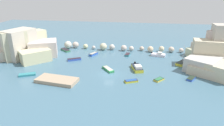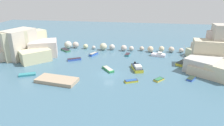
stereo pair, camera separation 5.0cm
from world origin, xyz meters
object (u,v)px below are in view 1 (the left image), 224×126
Objects in this scene: moored_boat_6 at (128,55)px; moored_boat_0 at (159,79)px; moored_boat_5 at (131,81)px; moored_boat_4 at (108,69)px; moored_boat_7 at (93,54)px; moored_boat_1 at (74,59)px; moored_boat_3 at (182,63)px; stone_dock at (57,80)px; moored_boat_8 at (191,78)px; moored_boat_11 at (158,55)px; moored_boat_9 at (137,68)px; moored_boat_10 at (65,50)px; moored_boat_2 at (27,75)px.

moored_boat_0 is at bearing 34.70° from moored_boat_6.
moored_boat_5 reaches higher than moored_boat_0.
moored_boat_7 reaches higher than moored_boat_4.
moored_boat_1 reaches higher than moored_boat_4.
moored_boat_3 is 1.31× the size of moored_boat_4.
stone_dock reaches higher than moored_boat_4.
moored_boat_0 is 7.76m from moored_boat_8.
moored_boat_4 is at bearing -126.22° from moored_boat_7.
moored_boat_11 is (-6.59, 16.33, 0.26)m from moored_boat_8.
moored_boat_9 is at bearing -102.15° from moored_boat_7.
moored_boat_10 is at bearing -80.82° from moored_boat_0.
moored_boat_5 reaches higher than moored_boat_2.
moored_boat_0 is at bearing 127.37° from moored_boat_1.
moored_boat_8 is 0.54× the size of moored_boat_9.
moored_boat_11 is (24.17, 22.39, 0.08)m from stone_dock.
moored_boat_9 is 13.92m from moored_boat_11.
stone_dock is at bearing -15.64° from moored_boat_5.
moored_boat_7 is (4.46, 5.74, 0.06)m from moored_boat_1.
moored_boat_7 is at bearing -157.43° from moored_boat_1.
moored_boat_9 reaches higher than moored_boat_2.
stone_dock is 2.26× the size of moored_boat_2.
moored_boat_10 is (-23.84, 20.78, 0.02)m from moored_boat_5.
moored_boat_6 is (-2.38, 19.14, 0.01)m from moored_boat_5.
moored_boat_7 is 0.79× the size of moored_boat_11.
stone_dock reaches higher than moored_boat_10.
stone_dock is 2.24× the size of moored_boat_10.
moored_boat_2 is 0.99× the size of moored_boat_10.
stone_dock is at bearing -25.72° from moored_boat_6.
moored_boat_11 is (24.99, 7.85, 0.18)m from moored_boat_1.
moored_boat_6 is at bearing 175.41° from moored_boat_1.
moored_boat_5 is 0.78× the size of moored_boat_10.
moored_boat_2 is 25.58m from moored_boat_5.
moored_boat_1 is (-24.03, 10.22, 0.08)m from moored_boat_0.
moored_boat_2 is at bearing -138.41° from moored_boat_11.
moored_boat_10 is at bearing -135.00° from moored_boat_9.
moored_boat_3 is 1.22× the size of moored_boat_11.
moored_boat_1 is 14.60m from moored_boat_2.
moored_boat_8 is at bearing 56.39° from moored_boat_9.
moored_boat_10 is (-24.93, 13.38, -0.32)m from moored_boat_9.
moored_boat_7 reaches higher than moored_boat_8.
moored_boat_2 is 38.55m from moored_boat_11.
moored_boat_5 is 22.14m from moored_boat_7.
moored_boat_11 is at bearing 136.72° from moored_boat_9.
moored_boat_11 is (6.21, 12.46, -0.11)m from moored_boat_9.
moored_boat_3 reaches higher than moored_boat_1.
moored_boat_8 reaches higher than moored_boat_2.
moored_boat_6 reaches higher than moored_boat_8.
moored_boat_6 is at bearing -144.67° from moored_boat_10.
moored_boat_5 is 1.10× the size of moored_boat_8.
moored_boat_0 is at bearing -82.96° from moored_boat_11.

